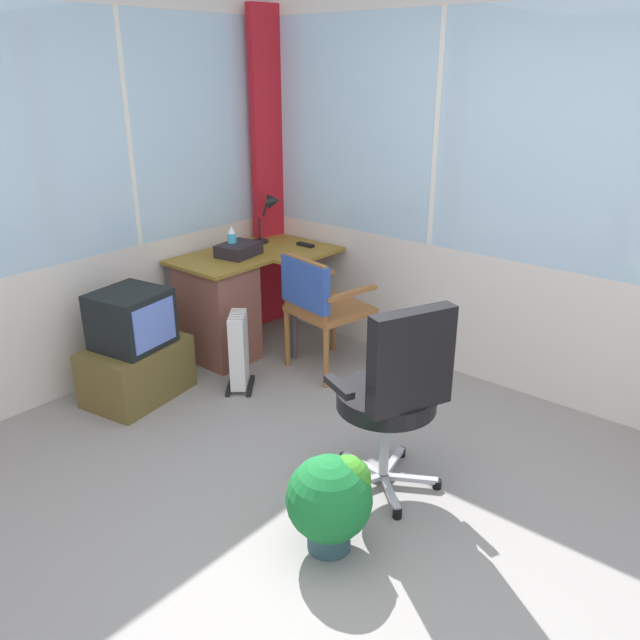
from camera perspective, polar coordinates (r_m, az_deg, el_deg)
The scene contains 14 objects.
ground at distance 3.11m, azimuth 1.82°, elevation -19.94°, with size 4.88×5.57×0.06m, color gray.
north_window_panel at distance 4.23m, azimuth -23.74°, elevation 9.59°, with size 3.88×0.07×2.56m.
east_window_panel at distance 4.13m, azimuth 19.52°, elevation 9.90°, with size 0.07×4.57×2.56m.
curtain_corner at distance 5.21m, azimuth -4.49°, elevation 12.81°, with size 0.31×0.07×2.46m, color red.
desk at distance 4.74m, azimuth -8.89°, elevation 1.25°, with size 1.14×0.79×0.74m.
desk_lamp at distance 5.04m, azimuth -4.44°, elevation 9.74°, with size 0.24×0.21×0.38m.
tv_remote at distance 4.94m, azimuth -1.31°, elevation 6.73°, with size 0.04×0.15×0.02m, color black.
spray_bottle at distance 4.74m, azimuth -7.86°, elevation 7.01°, with size 0.06×0.06×0.22m.
paper_tray at distance 4.72m, azimuth -7.28°, elevation 6.25°, with size 0.30×0.23×0.09m, color black.
wooden_armchair at distance 4.37m, azimuth -0.26°, elevation 1.89°, with size 0.57×0.56×0.85m.
office_chair at distance 3.10m, azimuth 6.80°, elevation -5.98°, with size 0.63×0.60×1.03m.
tv_on_stand at distance 4.29m, azimuth -16.17°, elevation -2.72°, with size 0.71×0.54×0.73m.
space_heater at distance 4.30m, azimuth -7.22°, elevation -2.64°, with size 0.32×0.30×0.54m.
potted_plant at distance 2.92m, azimuth 1.04°, elevation -15.63°, with size 0.39×0.39×0.46m.
Camera 1 is at (-1.83, -1.42, 2.04)m, focal length 35.85 mm.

